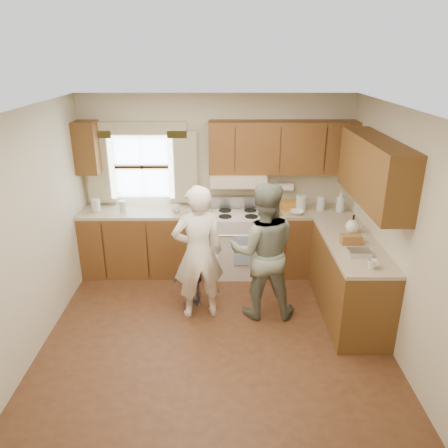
{
  "coord_description": "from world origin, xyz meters",
  "views": [
    {
      "loc": [
        0.08,
        -4.29,
        3.0
      ],
      "look_at": [
        0.1,
        0.4,
        1.15
      ],
      "focal_mm": 35.0,
      "sensor_mm": 36.0,
      "label": 1
    }
  ],
  "objects_px": {
    "stove": "(238,242)",
    "child": "(193,275)",
    "woman_left": "(198,253)",
    "woman_right": "(263,251)"
  },
  "relations": [
    {
      "from": "stove",
      "to": "child",
      "type": "distance_m",
      "value": 1.11
    },
    {
      "from": "child",
      "to": "stove",
      "type": "bearing_deg",
      "value": -149.38
    },
    {
      "from": "woman_left",
      "to": "child",
      "type": "relative_size",
      "value": 1.89
    },
    {
      "from": "woman_left",
      "to": "child",
      "type": "distance_m",
      "value": 0.44
    },
    {
      "from": "woman_left",
      "to": "woman_right",
      "type": "height_order",
      "value": "woman_right"
    },
    {
      "from": "woman_left",
      "to": "woman_right",
      "type": "distance_m",
      "value": 0.76
    },
    {
      "from": "woman_right",
      "to": "child",
      "type": "relative_size",
      "value": 1.92
    },
    {
      "from": "woman_left",
      "to": "child",
      "type": "bearing_deg",
      "value": -79.48
    },
    {
      "from": "woman_left",
      "to": "woman_right",
      "type": "relative_size",
      "value": 0.99
    },
    {
      "from": "stove",
      "to": "woman_left",
      "type": "distance_m",
      "value": 1.29
    }
  ]
}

